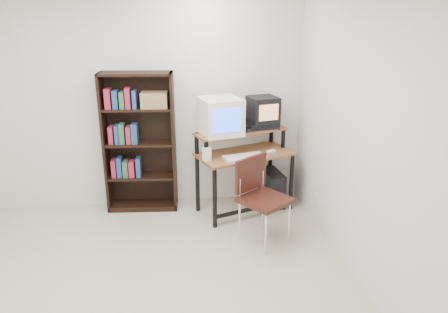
{
  "coord_description": "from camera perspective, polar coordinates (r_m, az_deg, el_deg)",
  "views": [
    {
      "loc": [
        0.34,
        -3.16,
        2.38
      ],
      "look_at": [
        0.93,
        1.1,
        0.88
      ],
      "focal_mm": 35.0,
      "sensor_mm": 36.0,
      "label": 1
    }
  ],
  "objects": [
    {
      "name": "back_wall",
      "position": [
        5.28,
        -11.5,
        7.07
      ],
      "size": [
        4.0,
        0.01,
        2.6
      ],
      "primitive_type": "cube",
      "color": "silver",
      "rests_on": "floor"
    },
    {
      "name": "school_chair",
      "position": [
        4.53,
        4.66,
        -4.52
      ],
      "size": [
        0.63,
        0.63,
        0.9
      ],
      "rotation": [
        0.0,
        0.0,
        0.62
      ],
      "color": "black",
      "rests_on": "floor"
    },
    {
      "name": "mousepad",
      "position": [
        5.18,
        6.23,
        0.49
      ],
      "size": [
        0.28,
        0.26,
        0.01
      ],
      "primitive_type": "cube",
      "rotation": [
        0.0,
        0.0,
        0.45
      ],
      "color": "black",
      "rests_on": "computer_desk"
    },
    {
      "name": "bookshelf",
      "position": [
        5.25,
        -10.96,
        2.06
      ],
      "size": [
        0.85,
        0.35,
        1.67
      ],
      "rotation": [
        0.0,
        0.0,
        -0.09
      ],
      "color": "black",
      "rests_on": "floor"
    },
    {
      "name": "keyboard",
      "position": [
        4.96,
        2.7,
        -0.13
      ],
      "size": [
        0.5,
        0.31,
        0.03
      ],
      "primitive_type": "cube",
      "rotation": [
        0.0,
        0.0,
        0.22
      ],
      "color": "white",
      "rests_on": "computer_desk"
    },
    {
      "name": "crt_monitor",
      "position": [
        4.98,
        -0.49,
        5.28
      ],
      "size": [
        0.53,
        0.53,
        0.42
      ],
      "rotation": [
        0.0,
        0.0,
        0.23
      ],
      "color": "white",
      "rests_on": "computer_desk"
    },
    {
      "name": "mouse",
      "position": [
        5.17,
        6.18,
        0.65
      ],
      "size": [
        0.12,
        0.1,
        0.03
      ],
      "primitive_type": "cube",
      "rotation": [
        0.0,
        0.0,
        0.55
      ],
      "color": "white",
      "rests_on": "mousepad"
    },
    {
      "name": "computer_desk",
      "position": [
        5.15,
        2.66,
        -0.07
      ],
      "size": [
        1.23,
        0.88,
        0.98
      ],
      "rotation": [
        0.0,
        0.0,
        0.33
      ],
      "color": "brown",
      "rests_on": "floor"
    },
    {
      "name": "right_wall",
      "position": [
        3.73,
        18.94,
        1.35
      ],
      "size": [
        0.01,
        4.0,
        2.6
      ],
      "primitive_type": "cube",
      "color": "silver",
      "rests_on": "floor"
    },
    {
      "name": "cd_spindle",
      "position": [
        5.1,
        2.99,
        3.46
      ],
      "size": [
        0.15,
        0.15,
        0.05
      ],
      "primitive_type": "cylinder",
      "rotation": [
        0.0,
        0.0,
        0.32
      ],
      "color": "#26262B",
      "rests_on": "computer_desk"
    },
    {
      "name": "floor",
      "position": [
        3.97,
        -11.77,
        -18.1
      ],
      "size": [
        4.0,
        4.0,
        0.01
      ],
      "primitive_type": "cube",
      "color": "beige",
      "rests_on": "ground"
    },
    {
      "name": "pc_tower",
      "position": [
        5.51,
        6.29,
        -4.06
      ],
      "size": [
        0.25,
        0.47,
        0.42
      ],
      "primitive_type": "cube",
      "rotation": [
        0.0,
        0.0,
        0.12
      ],
      "color": "black",
      "rests_on": "floor"
    },
    {
      "name": "desk_speaker",
      "position": [
        4.86,
        -2.26,
        0.31
      ],
      "size": [
        0.1,
        0.1,
        0.17
      ],
      "primitive_type": "cube",
      "rotation": [
        0.0,
        0.0,
        0.31
      ],
      "color": "white",
      "rests_on": "computer_desk"
    },
    {
      "name": "crt_tv",
      "position": [
        5.22,
        5.09,
        6.13
      ],
      "size": [
        0.38,
        0.38,
        0.3
      ],
      "rotation": [
        0.0,
        0.0,
        0.22
      ],
      "color": "black",
      "rests_on": "vcr"
    },
    {
      "name": "vcr",
      "position": [
        5.26,
        4.97,
        4.07
      ],
      "size": [
        0.4,
        0.32,
        0.08
      ],
      "primitive_type": "cube",
      "rotation": [
        0.0,
        0.0,
        0.17
      ],
      "color": "black",
      "rests_on": "computer_desk"
    },
    {
      "name": "wall_outlet",
      "position": [
        5.06,
        11.92,
        -5.46
      ],
      "size": [
        0.02,
        0.08,
        0.12
      ],
      "primitive_type": "cube",
      "color": "beige",
      "rests_on": "right_wall"
    }
  ]
}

